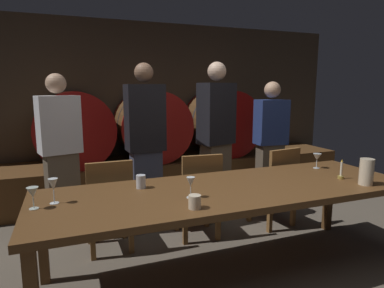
{
  "coord_description": "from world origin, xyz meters",
  "views": [
    {
      "loc": [
        -1.13,
        -1.93,
        1.51
      ],
      "look_at": [
        -0.14,
        0.64,
        1.04
      ],
      "focal_mm": 30.95,
      "sensor_mm": 36.0,
      "label": 1
    }
  ],
  "objects": [
    {
      "name": "wine_glass_far_right",
      "position": [
        1.11,
        0.54,
        0.85
      ],
      "size": [
        0.08,
        0.08,
        0.14
      ],
      "color": "white",
      "rests_on": "dining_table"
    },
    {
      "name": "dining_table",
      "position": [
        0.04,
        0.28,
        0.68
      ],
      "size": [
        2.95,
        0.96,
        0.74
      ],
      "color": "brown",
      "rests_on": "ground"
    },
    {
      "name": "chair_left",
      "position": [
        -0.81,
        1.03,
        0.49
      ],
      "size": [
        0.4,
        0.4,
        0.88
      ],
      "rotation": [
        0.0,
        0.0,
        3.15
      ],
      "color": "brown",
      "rests_on": "ground"
    },
    {
      "name": "candle_center",
      "position": [
        1.04,
        0.17,
        0.79
      ],
      "size": [
        0.05,
        0.05,
        0.17
      ],
      "color": "olive",
      "rests_on": "dining_table"
    },
    {
      "name": "guest_center_right",
      "position": [
        0.42,
        1.38,
        0.92
      ],
      "size": [
        0.43,
        0.33,
        1.79
      ],
      "rotation": [
        0.0,
        0.0,
        3.4
      ],
      "color": "brown",
      "rests_on": "ground"
    },
    {
      "name": "barrel_shelf",
      "position": [
        0.0,
        2.51,
        0.26
      ],
      "size": [
        5.66,
        0.9,
        0.52
      ],
      "primitive_type": "cube",
      "color": "brown",
      "rests_on": "ground"
    },
    {
      "name": "pitcher",
      "position": [
        1.09,
        -0.04,
        0.85
      ],
      "size": [
        0.11,
        0.11,
        0.21
      ],
      "color": "beige",
      "rests_on": "dining_table"
    },
    {
      "name": "chair_center",
      "position": [
        0.07,
        1.0,
        0.49
      ],
      "size": [
        0.43,
        0.43,
        0.88
      ],
      "rotation": [
        0.0,
        0.0,
        3.07
      ],
      "color": "brown",
      "rests_on": "ground"
    },
    {
      "name": "guest_far_left",
      "position": [
        -1.2,
        1.53,
        0.84
      ],
      "size": [
        0.43,
        0.33,
        1.65
      ],
      "rotation": [
        0.0,
        0.0,
        3.41
      ],
      "color": "brown",
      "rests_on": "ground"
    },
    {
      "name": "guest_center_left",
      "position": [
        -0.38,
        1.37,
        0.9
      ],
      "size": [
        0.39,
        0.26,
        1.76
      ],
      "rotation": [
        0.0,
        0.0,
        3.19
      ],
      "color": "#33384C",
      "rests_on": "ground"
    },
    {
      "name": "wine_barrel_center",
      "position": [
        -0.03,
        2.51,
        0.99
      ],
      "size": [
        0.95,
        0.78,
        0.95
      ],
      "color": "#513319",
      "rests_on": "barrel_shelf"
    },
    {
      "name": "wine_glass_center_left",
      "position": [
        -1.24,
        0.38,
        0.87
      ],
      "size": [
        0.06,
        0.06,
        0.17
      ],
      "color": "white",
      "rests_on": "dining_table"
    },
    {
      "name": "wine_glass_center_right",
      "position": [
        -0.34,
        0.16,
        0.85
      ],
      "size": [
        0.06,
        0.06,
        0.15
      ],
      "color": "white",
      "rests_on": "dining_table"
    },
    {
      "name": "wine_barrel_left",
      "position": [
        -1.03,
        2.51,
        0.99
      ],
      "size": [
        0.95,
        0.78,
        0.95
      ],
      "color": "brown",
      "rests_on": "barrel_shelf"
    },
    {
      "name": "chair_right",
      "position": [
        0.97,
        0.98,
        0.49
      ],
      "size": [
        0.45,
        0.45,
        0.88
      ],
      "rotation": [
        0.0,
        0.0,
        3.29
      ],
      "color": "brown",
      "rests_on": "ground"
    },
    {
      "name": "wine_barrel_right",
      "position": [
        1.04,
        2.51,
        0.99
      ],
      "size": [
        0.95,
        0.78,
        0.95
      ],
      "color": "#513319",
      "rests_on": "barrel_shelf"
    },
    {
      "name": "guest_far_right",
      "position": [
        1.27,
        1.56,
        0.81
      ],
      "size": [
        0.4,
        0.27,
        1.59
      ],
      "rotation": [
        0.0,
        0.0,
        3.06
      ],
      "color": "brown",
      "rests_on": "ground"
    },
    {
      "name": "cup_right",
      "position": [
        -0.39,
        -0.04,
        0.79
      ],
      "size": [
        0.08,
        0.08,
        0.09
      ],
      "primitive_type": "cylinder",
      "color": "beige",
      "rests_on": "dining_table"
    },
    {
      "name": "cup_left",
      "position": [
        -0.62,
        0.51,
        0.79
      ],
      "size": [
        0.07,
        0.07,
        0.1
      ],
      "primitive_type": "cylinder",
      "color": "silver",
      "rests_on": "dining_table"
    },
    {
      "name": "wine_glass_far_left",
      "position": [
        -1.36,
        0.32,
        0.85
      ],
      "size": [
        0.07,
        0.07,
        0.14
      ],
      "color": "silver",
      "rests_on": "dining_table"
    },
    {
      "name": "back_wall",
      "position": [
        0.0,
        3.06,
        1.23
      ],
      "size": [
        6.29,
        0.24,
        2.45
      ],
      "primitive_type": "cube",
      "color": "#473A2D",
      "rests_on": "ground"
    }
  ]
}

